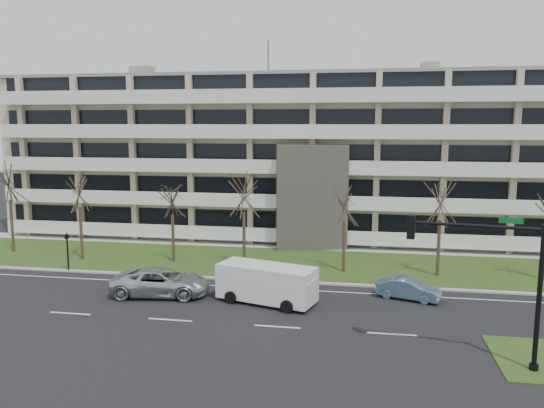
% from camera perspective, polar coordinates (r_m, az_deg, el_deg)
% --- Properties ---
extents(ground, '(160.00, 160.00, 0.00)m').
position_cam_1_polar(ground, '(29.06, 0.56, -13.06)').
color(ground, black).
rests_on(ground, ground).
extents(grass_verge, '(90.00, 10.00, 0.06)m').
position_cam_1_polar(grass_verge, '(41.30, 3.43, -6.42)').
color(grass_verge, '#294517').
rests_on(grass_verge, ground).
extents(curb, '(90.00, 0.35, 0.12)m').
position_cam_1_polar(curb, '(36.52, 2.57, -8.39)').
color(curb, '#B2B2AD').
rests_on(curb, ground).
extents(sidewalk, '(90.00, 2.00, 0.08)m').
position_cam_1_polar(sidewalk, '(46.61, 4.17, -4.68)').
color(sidewalk, '#B2B2AD').
rests_on(sidewalk, ground).
extents(lane_edge_line, '(90.00, 0.12, 0.01)m').
position_cam_1_polar(lane_edge_line, '(35.12, 2.26, -9.18)').
color(lane_edge_line, white).
rests_on(lane_edge_line, ground).
extents(apartment_building, '(60.50, 15.10, 18.75)m').
position_cam_1_polar(apartment_building, '(52.25, 4.98, 5.15)').
color(apartment_building, beige).
rests_on(apartment_building, ground).
extents(silver_pickup, '(6.40, 3.47, 1.70)m').
position_cam_1_polar(silver_pickup, '(34.52, -11.84, -8.21)').
color(silver_pickup, silver).
rests_on(silver_pickup, ground).
extents(blue_sedan, '(4.14, 2.50, 1.29)m').
position_cam_1_polar(blue_sedan, '(34.20, 14.45, -8.82)').
color(blue_sedan, '#668FB1').
rests_on(blue_sedan, ground).
extents(white_van, '(6.30, 3.78, 2.30)m').
position_cam_1_polar(white_van, '(32.26, -0.47, -8.25)').
color(white_van, white).
rests_on(white_van, ground).
extents(traffic_signal, '(5.80, 1.28, 6.78)m').
position_cam_1_polar(traffic_signal, '(25.30, 22.63, -6.58)').
color(traffic_signal, black).
rests_on(traffic_signal, ground).
extents(pedestrian_signal, '(0.28, 0.22, 2.90)m').
position_cam_1_polar(pedestrian_signal, '(41.50, -21.15, -4.34)').
color(pedestrian_signal, black).
rests_on(pedestrian_signal, ground).
extents(tree_0, '(4.00, 4.00, 8.00)m').
position_cam_1_polar(tree_0, '(48.97, -26.48, 2.42)').
color(tree_0, '#382B21').
rests_on(tree_0, ground).
extents(tree_1, '(3.80, 3.80, 7.59)m').
position_cam_1_polar(tree_1, '(44.15, -20.08, 1.80)').
color(tree_1, '#382B21').
rests_on(tree_1, ground).
extents(tree_2, '(3.35, 3.35, 6.70)m').
position_cam_1_polar(tree_2, '(41.54, -10.71, 0.81)').
color(tree_2, '#382B21').
rests_on(tree_2, ground).
extents(tree_3, '(3.77, 3.77, 7.54)m').
position_cam_1_polar(tree_3, '(39.30, -3.07, 1.48)').
color(tree_3, '#382B21').
rests_on(tree_3, ground).
extents(tree_4, '(3.42, 3.42, 6.83)m').
position_cam_1_polar(tree_4, '(38.34, 7.83, 0.40)').
color(tree_4, '#382B21').
rests_on(tree_4, ground).
extents(tree_5, '(3.62, 3.62, 7.25)m').
position_cam_1_polar(tree_5, '(38.68, 17.71, 0.62)').
color(tree_5, '#382B21').
rests_on(tree_5, ground).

